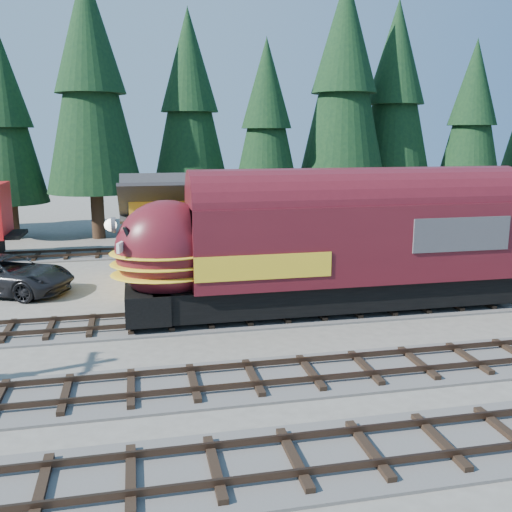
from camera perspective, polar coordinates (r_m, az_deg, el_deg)
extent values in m
plane|color=#6B665B|center=(19.92, 5.39, -9.46)|extent=(120.00, 120.00, 0.00)
cube|color=#4C4947|center=(27.69, 22.99, -4.12)|extent=(68.00, 3.20, 0.08)
cube|color=#38281E|center=(27.08, 23.89, -4.09)|extent=(68.00, 0.08, 0.16)
cube|color=#38281E|center=(28.21, 22.20, -3.33)|extent=(68.00, 0.08, 0.16)
cube|color=#4C4947|center=(36.64, -18.62, -0.03)|extent=(32.00, 3.20, 0.08)
cube|color=#38281E|center=(35.90, -18.76, 0.06)|extent=(32.00, 0.08, 0.16)
cube|color=#38281E|center=(37.31, -18.52, 0.51)|extent=(32.00, 0.08, 0.16)
cube|color=gold|center=(29.26, -0.69, 1.01)|extent=(12.00, 6.00, 3.40)
cube|color=gold|center=(28.90, -0.70, 5.73)|extent=(11.88, 3.30, 1.44)
cube|color=white|center=(27.63, -12.64, 1.13)|extent=(0.06, 2.40, 0.60)
cone|color=black|center=(43.90, -23.83, 12.53)|extent=(5.15, 5.15, 11.74)
cone|color=black|center=(42.22, -16.26, 16.47)|extent=(6.66, 6.66, 15.16)
cone|color=black|center=(44.12, -6.67, 15.07)|extent=(5.92, 5.92, 13.49)
cone|color=black|center=(43.13, 1.05, 13.49)|extent=(5.13, 5.13, 11.69)
cone|color=black|center=(45.54, 8.79, 16.86)|extent=(6.87, 6.87, 15.64)
cone|color=black|center=(48.78, 13.75, 15.45)|extent=(6.41, 6.41, 14.60)
cone|color=black|center=(50.16, 20.81, 12.89)|extent=(5.33, 5.33, 12.13)
cube|color=black|center=(23.94, 7.80, -3.54)|extent=(14.90, 2.67, 1.15)
cube|color=#54131B|center=(23.75, 9.85, 1.58)|extent=(13.59, 3.14, 3.14)
ellipsoid|color=#54131B|center=(22.12, -8.85, 0.57)|extent=(3.97, 3.07, 3.87)
cube|color=#38383A|center=(25.38, 18.02, 2.67)|extent=(4.18, 3.20, 1.36)
sphere|color=white|center=(21.93, -14.35, 3.02)|extent=(0.46, 0.46, 0.46)
imported|color=black|center=(29.09, -23.82, -1.72)|extent=(7.04, 5.29, 1.78)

